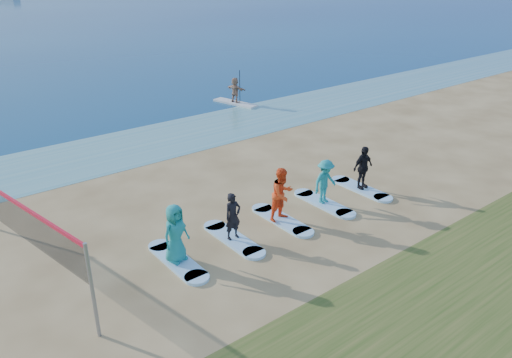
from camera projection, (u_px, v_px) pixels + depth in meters
ground at (266, 241)px, 15.54m from camera, size 600.00×600.00×0.00m
shallow_water at (122, 149)px, 23.07m from camera, size 600.00×600.00×0.00m
paddleboard at (235, 103)px, 30.21m from camera, size 1.38×3.08×0.12m
paddleboarder at (235, 90)px, 29.89m from camera, size 0.71×1.45×1.49m
surfboard_0 at (177, 261)px, 14.44m from camera, size 0.70×2.20×0.09m
student_0 at (175, 233)px, 14.06m from camera, size 0.97×0.76×1.76m
surfboard_1 at (233, 239)px, 15.57m from camera, size 0.70×2.20×0.09m
student_1 at (233, 216)px, 15.25m from camera, size 0.56×0.37×1.52m
surfboard_2 at (282, 220)px, 16.71m from camera, size 0.70×2.20×0.09m
student_2 at (282, 194)px, 16.32m from camera, size 0.94×0.76×1.82m
surfboard_3 at (324, 203)px, 17.85m from camera, size 0.70×2.20×0.09m
student_3 at (325, 182)px, 17.50m from camera, size 1.09×0.68×1.62m
surfboard_4 at (361, 189)px, 18.98m from camera, size 0.70×2.20×0.09m
student_4 at (363, 168)px, 18.63m from camera, size 0.98×0.42×1.66m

